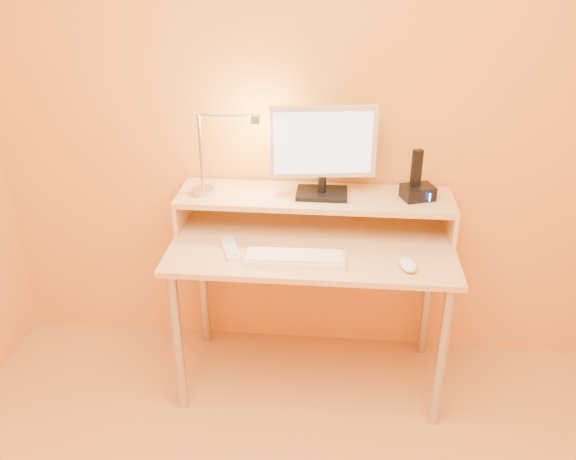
# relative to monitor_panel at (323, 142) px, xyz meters

# --- Properties ---
(wall_back) EXTENTS (3.00, 0.04, 2.50)m
(wall_back) POSITION_rel_monitor_panel_xyz_m (-0.03, 0.16, 0.13)
(wall_back) COLOR orange
(wall_back) RESTS_ON floor
(desk_leg_fl) EXTENTS (0.04, 0.04, 0.69)m
(desk_leg_fl) POSITION_rel_monitor_panel_xyz_m (-0.58, -0.41, -0.77)
(desk_leg_fl) COLOR #B2B2BB
(desk_leg_fl) RESTS_ON floor
(desk_leg_fr) EXTENTS (0.04, 0.04, 0.69)m
(desk_leg_fr) POSITION_rel_monitor_panel_xyz_m (0.52, -0.41, -0.77)
(desk_leg_fr) COLOR #B2B2BB
(desk_leg_fr) RESTS_ON floor
(desk_leg_bl) EXTENTS (0.04, 0.04, 0.69)m
(desk_leg_bl) POSITION_rel_monitor_panel_xyz_m (-0.58, 0.09, -0.77)
(desk_leg_bl) COLOR #B2B2BB
(desk_leg_bl) RESTS_ON floor
(desk_leg_br) EXTENTS (0.04, 0.04, 0.69)m
(desk_leg_br) POSITION_rel_monitor_panel_xyz_m (0.52, 0.09, -0.77)
(desk_leg_br) COLOR #B2B2BB
(desk_leg_br) RESTS_ON floor
(desk_lower) EXTENTS (1.20, 0.60, 0.02)m
(desk_lower) POSITION_rel_monitor_panel_xyz_m (-0.03, -0.16, -0.41)
(desk_lower) COLOR #E4BB7F
(desk_lower) RESTS_ON floor
(shelf_riser_left) EXTENTS (0.02, 0.30, 0.14)m
(shelf_riser_left) POSITION_rel_monitor_panel_xyz_m (-0.62, -0.01, -0.33)
(shelf_riser_left) COLOR #E4BB7F
(shelf_riser_left) RESTS_ON desk_lower
(shelf_riser_right) EXTENTS (0.02, 0.30, 0.14)m
(shelf_riser_right) POSITION_rel_monitor_panel_xyz_m (0.56, -0.01, -0.33)
(shelf_riser_right) COLOR #E4BB7F
(shelf_riser_right) RESTS_ON desk_lower
(desk_shelf) EXTENTS (1.20, 0.30, 0.02)m
(desk_shelf) POSITION_rel_monitor_panel_xyz_m (-0.03, -0.01, -0.25)
(desk_shelf) COLOR #E4BB7F
(desk_shelf) RESTS_ON desk_lower
(monitor_foot) EXTENTS (0.22, 0.16, 0.02)m
(monitor_foot) POSITION_rel_monitor_panel_xyz_m (-0.00, -0.01, -0.23)
(monitor_foot) COLOR black
(monitor_foot) RESTS_ON desk_shelf
(monitor_neck) EXTENTS (0.04, 0.04, 0.07)m
(monitor_neck) POSITION_rel_monitor_panel_xyz_m (-0.00, -0.01, -0.19)
(monitor_neck) COLOR black
(monitor_neck) RESTS_ON monitor_foot
(monitor_panel) EXTENTS (0.45, 0.10, 0.31)m
(monitor_panel) POSITION_rel_monitor_panel_xyz_m (0.00, 0.00, 0.00)
(monitor_panel) COLOR silver
(monitor_panel) RESTS_ON monitor_neck
(monitor_back) EXTENTS (0.40, 0.07, 0.26)m
(monitor_back) POSITION_rel_monitor_panel_xyz_m (0.00, 0.02, 0.00)
(monitor_back) COLOR black
(monitor_back) RESTS_ON monitor_panel
(monitor_screen) EXTENTS (0.41, 0.06, 0.27)m
(monitor_screen) POSITION_rel_monitor_panel_xyz_m (0.00, -0.02, 0.00)
(monitor_screen) COLOR silver
(monitor_screen) RESTS_ON monitor_panel
(lamp_base) EXTENTS (0.10, 0.10, 0.02)m
(lamp_base) POSITION_rel_monitor_panel_xyz_m (-0.52, -0.04, -0.23)
(lamp_base) COLOR #B2B2BB
(lamp_base) RESTS_ON desk_shelf
(lamp_post) EXTENTS (0.01, 0.01, 0.33)m
(lamp_post) POSITION_rel_monitor_panel_xyz_m (-0.52, -0.04, -0.05)
(lamp_post) COLOR #B2B2BB
(lamp_post) RESTS_ON lamp_base
(lamp_arm) EXTENTS (0.24, 0.01, 0.01)m
(lamp_arm) POSITION_rel_monitor_panel_xyz_m (-0.40, -0.04, 0.12)
(lamp_arm) COLOR #B2B2BB
(lamp_arm) RESTS_ON lamp_post
(lamp_head) EXTENTS (0.04, 0.04, 0.03)m
(lamp_head) POSITION_rel_monitor_panel_xyz_m (-0.28, -0.04, 0.10)
(lamp_head) COLOR #B2B2BB
(lamp_head) RESTS_ON lamp_arm
(lamp_bulb) EXTENTS (0.03, 0.03, 0.00)m
(lamp_bulb) POSITION_rel_monitor_panel_xyz_m (-0.28, -0.04, 0.09)
(lamp_bulb) COLOR #FFEAC6
(lamp_bulb) RESTS_ON lamp_head
(phone_dock) EXTENTS (0.16, 0.14, 0.06)m
(phone_dock) POSITION_rel_monitor_panel_xyz_m (0.41, -0.01, -0.21)
(phone_dock) COLOR black
(phone_dock) RESTS_ON desk_shelf
(phone_handset) EXTENTS (0.05, 0.04, 0.16)m
(phone_handset) POSITION_rel_monitor_panel_xyz_m (0.39, -0.01, -0.10)
(phone_handset) COLOR black
(phone_handset) RESTS_ON phone_dock
(phone_led) EXTENTS (0.01, 0.00, 0.04)m
(phone_led) POSITION_rel_monitor_panel_xyz_m (0.45, -0.06, -0.21)
(phone_led) COLOR #317EFE
(phone_led) RESTS_ON phone_dock
(keyboard) EXTENTS (0.40, 0.14, 0.02)m
(keyboard) POSITION_rel_monitor_panel_xyz_m (-0.09, -0.32, -0.39)
(keyboard) COLOR white
(keyboard) RESTS_ON desk_lower
(mouse) EXTENTS (0.09, 0.13, 0.04)m
(mouse) POSITION_rel_monitor_panel_xyz_m (0.36, -0.34, -0.38)
(mouse) COLOR white
(mouse) RESTS_ON desk_lower
(remote_control) EXTENTS (0.11, 0.20, 0.02)m
(remote_control) POSITION_rel_monitor_panel_xyz_m (-0.37, -0.26, -0.39)
(remote_control) COLOR white
(remote_control) RESTS_ON desk_lower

